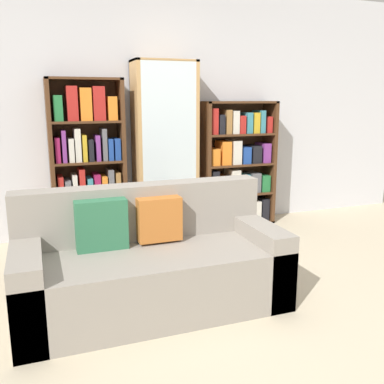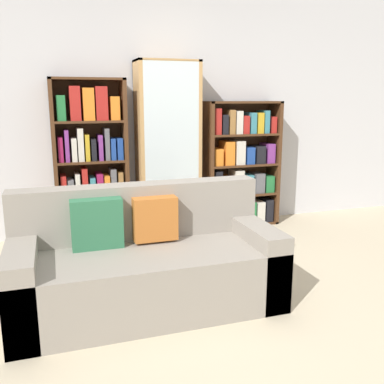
{
  "view_description": "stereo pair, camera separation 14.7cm",
  "coord_description": "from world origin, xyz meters",
  "px_view_note": "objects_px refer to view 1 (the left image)",
  "views": [
    {
      "loc": [
        -1.26,
        -2.44,
        1.5
      ],
      "look_at": [
        0.08,
        1.2,
        0.64
      ],
      "focal_mm": 40.0,
      "sensor_mm": 36.0,
      "label": 1
    },
    {
      "loc": [
        -1.12,
        -2.49,
        1.5
      ],
      "look_at": [
        0.08,
        1.2,
        0.64
      ],
      "focal_mm": 40.0,
      "sensor_mm": 36.0,
      "label": 2
    }
  ],
  "objects_px": {
    "bookshelf_left": "(88,164)",
    "couch": "(151,266)",
    "display_cabinet": "(165,150)",
    "wine_bottle": "(231,222)",
    "bookshelf_right": "(237,166)"
  },
  "relations": [
    {
      "from": "display_cabinet",
      "to": "wine_bottle",
      "type": "distance_m",
      "value": 1.09
    },
    {
      "from": "bookshelf_left",
      "to": "wine_bottle",
      "type": "xyz_separation_m",
      "value": [
        1.49,
        -0.37,
        -0.69
      ]
    },
    {
      "from": "display_cabinet",
      "to": "couch",
      "type": "bearing_deg",
      "value": -110.2
    },
    {
      "from": "bookshelf_right",
      "to": "display_cabinet",
      "type": "bearing_deg",
      "value": -179.04
    },
    {
      "from": "couch",
      "to": "bookshelf_right",
      "type": "distance_m",
      "value": 2.3
    },
    {
      "from": "wine_bottle",
      "to": "couch",
      "type": "bearing_deg",
      "value": -133.95
    },
    {
      "from": "bookshelf_right",
      "to": "couch",
      "type": "bearing_deg",
      "value": -131.91
    },
    {
      "from": "bookshelf_left",
      "to": "couch",
      "type": "bearing_deg",
      "value": -82.69
    },
    {
      "from": "wine_bottle",
      "to": "display_cabinet",
      "type": "bearing_deg",
      "value": 151.31
    },
    {
      "from": "bookshelf_right",
      "to": "wine_bottle",
      "type": "relative_size",
      "value": 4.37
    },
    {
      "from": "couch",
      "to": "bookshelf_left",
      "type": "distance_m",
      "value": 1.78
    },
    {
      "from": "display_cabinet",
      "to": "bookshelf_right",
      "type": "xyz_separation_m",
      "value": [
        0.9,
        0.02,
        -0.22
      ]
    },
    {
      "from": "display_cabinet",
      "to": "bookshelf_right",
      "type": "relative_size",
      "value": 1.29
    },
    {
      "from": "display_cabinet",
      "to": "wine_bottle",
      "type": "xyz_separation_m",
      "value": [
        0.65,
        -0.36,
        -0.8
      ]
    },
    {
      "from": "couch",
      "to": "bookshelf_right",
      "type": "xyz_separation_m",
      "value": [
        1.52,
        1.69,
        0.4
      ]
    }
  ]
}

